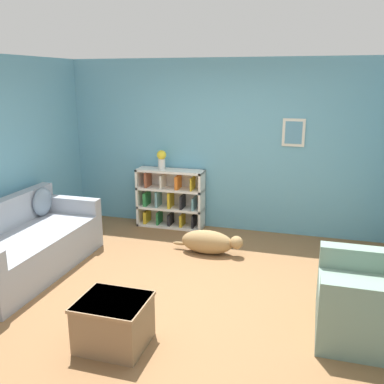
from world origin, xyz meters
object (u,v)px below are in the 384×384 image
object	(u,v)px
coffee_table	(114,321)
bookshelf	(170,199)
recliner_chair	(378,299)
vase	(162,159)
dog	(209,242)
couch	(24,247)

from	to	relation	value
coffee_table	bookshelf	bearing A→B (deg)	100.03
recliner_chair	vase	size ratio (longest dim) A/B	3.48
coffee_table	dog	xyz separation A→B (m)	(0.31, 2.23, -0.07)
bookshelf	coffee_table	distance (m)	3.20
coffee_table	vase	distance (m)	3.32
bookshelf	coffee_table	world-z (taller)	bookshelf
coffee_table	couch	bearing A→B (deg)	148.26
coffee_table	dog	distance (m)	2.25
bookshelf	dog	xyz separation A→B (m)	(0.87, -0.92, -0.29)
recliner_chair	vase	bearing A→B (deg)	141.83
couch	coffee_table	world-z (taller)	couch
couch	recliner_chair	size ratio (longest dim) A/B	2.01
dog	coffee_table	bearing A→B (deg)	-98.00
bookshelf	coffee_table	size ratio (longest dim) A/B	1.76
bookshelf	recliner_chair	bearing A→B (deg)	-39.67
dog	vase	world-z (taller)	vase
vase	dog	bearing A→B (deg)	-41.93
recliner_chair	vase	xyz separation A→B (m)	(-2.93, 2.30, 0.74)
vase	bookshelf	bearing A→B (deg)	9.30
recliner_chair	dog	world-z (taller)	recliner_chair
coffee_table	dog	world-z (taller)	coffee_table
coffee_table	vase	size ratio (longest dim) A/B	2.04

